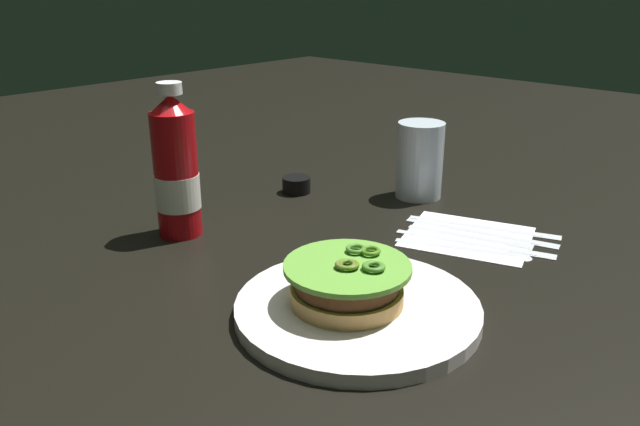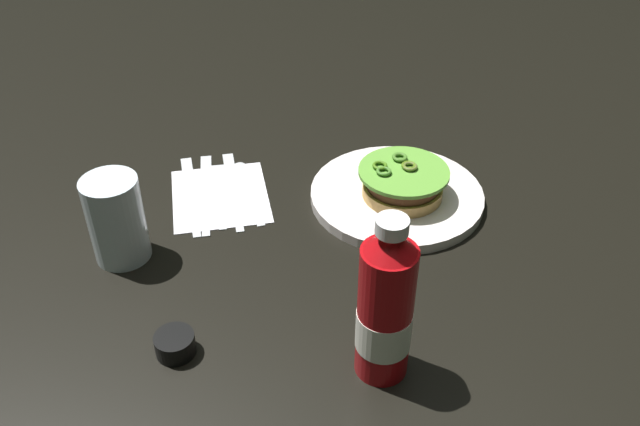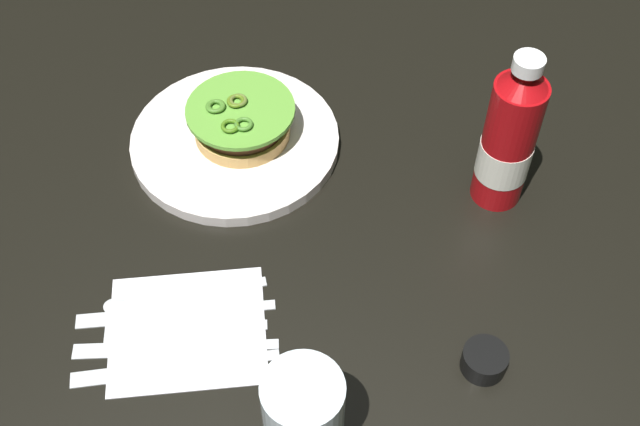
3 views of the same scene
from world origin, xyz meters
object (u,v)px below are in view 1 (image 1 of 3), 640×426
at_px(ketchup_bottle, 176,171).
at_px(table_knife, 484,243).
at_px(burger_sandwich, 347,283).
at_px(butter_knife, 490,232).
at_px(water_glass, 420,160).
at_px(dinner_plate, 357,309).
at_px(fork_utensil, 481,236).
at_px(condiment_cup, 296,185).
at_px(napkin, 468,236).
at_px(spoon_utensil, 482,248).
at_px(steak_knife, 493,226).

bearing_deg(ketchup_bottle, table_knife, 36.64).
distance_m(burger_sandwich, ketchup_bottle, 0.33).
distance_m(ketchup_bottle, butter_knife, 0.45).
bearing_deg(burger_sandwich, water_glass, 114.02).
distance_m(dinner_plate, fork_utensil, 0.28).
distance_m(condiment_cup, table_knife, 0.35).
height_order(dinner_plate, burger_sandwich, burger_sandwich).
relative_size(dinner_plate, napkin, 1.59).
bearing_deg(ketchup_bottle, butter_knife, 41.88).
bearing_deg(condiment_cup, ketchup_bottle, -88.26).
bearing_deg(water_glass, spoon_utensil, -33.77).
distance_m(napkin, steak_knife, 0.05).
height_order(condiment_cup, steak_knife, condiment_cup).
xyz_separation_m(dinner_plate, steak_knife, (-0.01, 0.33, -0.00)).
xyz_separation_m(dinner_plate, condiment_cup, (-0.35, 0.25, 0.01)).
bearing_deg(fork_utensil, condiment_cup, -174.88).
xyz_separation_m(table_knife, butter_knife, (-0.01, 0.04, 0.00)).
distance_m(ketchup_bottle, table_knife, 0.44).
bearing_deg(condiment_cup, spoon_utensil, -0.83).
height_order(spoon_utensil, fork_utensil, same).
bearing_deg(dinner_plate, ketchup_bottle, 178.67).
bearing_deg(butter_knife, burger_sandwich, -90.49).
distance_m(burger_sandwich, condiment_cup, 0.43).
distance_m(dinner_plate, butter_knife, 0.31).
height_order(condiment_cup, fork_utensil, condiment_cup).
relative_size(napkin, butter_knife, 0.78).
bearing_deg(dinner_plate, table_knife, 88.35).
height_order(dinner_plate, condiment_cup, condiment_cup).
distance_m(dinner_plate, steak_knife, 0.33).
height_order(condiment_cup, spoon_utensil, condiment_cup).
height_order(ketchup_bottle, condiment_cup, ketchup_bottle).
xyz_separation_m(fork_utensil, steak_knife, (-0.01, 0.05, 0.00)).
relative_size(napkin, spoon_utensil, 0.98).
bearing_deg(napkin, butter_knife, 55.36).
height_order(napkin, table_knife, table_knife).
height_order(condiment_cup, table_knife, condiment_cup).
bearing_deg(condiment_cup, steak_knife, 13.05).
height_order(butter_knife, steak_knife, same).
xyz_separation_m(water_glass, steak_knife, (0.17, -0.05, -0.06)).
distance_m(table_knife, fork_utensil, 0.02).
bearing_deg(steak_knife, butter_knife, -71.62).
distance_m(ketchup_bottle, spoon_utensil, 0.44).
bearing_deg(burger_sandwich, spoon_utensil, 84.72).
bearing_deg(burger_sandwich, table_knife, 86.61).
bearing_deg(butter_knife, water_glass, 157.51).
height_order(ketchup_bottle, napkin, ketchup_bottle).
bearing_deg(spoon_utensil, butter_knife, 109.64).
distance_m(condiment_cup, napkin, 0.32).
bearing_deg(napkin, condiment_cup, -175.53).
distance_m(dinner_plate, ketchup_bottle, 0.35).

